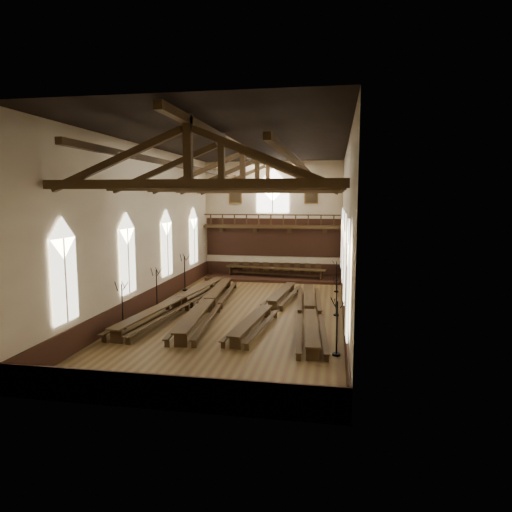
{
  "coord_description": "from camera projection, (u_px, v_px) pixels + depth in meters",
  "views": [
    {
      "loc": [
        5.39,
        -26.39,
        6.9
      ],
      "look_at": [
        0.53,
        1.5,
        3.26
      ],
      "focal_mm": 32.0,
      "sensor_mm": 36.0,
      "label": 1
    }
  ],
  "objects": [
    {
      "name": "ground",
      "position": [
        243.0,
        312.0,
        27.58
      ],
      "size": [
        26.0,
        26.0,
        0.0
      ],
      "primitive_type": "plane",
      "color": "brown",
      "rests_on": "ground"
    },
    {
      "name": "room_walls",
      "position": [
        243.0,
        205.0,
        26.76
      ],
      "size": [
        26.0,
        26.0,
        26.0
      ],
      "color": "beige",
      "rests_on": "ground"
    },
    {
      "name": "wainscot_band",
      "position": [
        243.0,
        303.0,
        27.5
      ],
      "size": [
        12.0,
        26.0,
        1.2
      ],
      "color": "#34190F",
      "rests_on": "ground"
    },
    {
      "name": "side_windows",
      "position": [
        243.0,
        251.0,
        27.1
      ],
      "size": [
        11.85,
        19.8,
        4.5
      ],
      "color": "white",
      "rests_on": "room_walls"
    },
    {
      "name": "end_window",
      "position": [
        273.0,
        194.0,
        39.26
      ],
      "size": [
        2.8,
        0.12,
        3.8
      ],
      "color": "white",
      "rests_on": "room_walls"
    },
    {
      "name": "minstrels_gallery",
      "position": [
        272.0,
        232.0,
        39.45
      ],
      "size": [
        11.8,
        1.24,
        3.7
      ],
      "color": "#3D2913",
      "rests_on": "room_walls"
    },
    {
      "name": "portraits",
      "position": [
        273.0,
        195.0,
        39.28
      ],
      "size": [
        7.75,
        0.09,
        1.45
      ],
      "color": "brown",
      "rests_on": "room_walls"
    },
    {
      "name": "roof_trusses",
      "position": [
        243.0,
        175.0,
        26.53
      ],
      "size": [
        11.7,
        25.7,
        2.8
      ],
      "color": "#3D2913",
      "rests_on": "room_walls"
    },
    {
      "name": "refectory_row_a",
      "position": [
        180.0,
        300.0,
        28.33
      ],
      "size": [
        2.32,
        14.84,
        0.78
      ],
      "color": "#3D2913",
      "rests_on": "ground"
    },
    {
      "name": "refectory_row_b",
      "position": [
        209.0,
        302.0,
        27.94
      ],
      "size": [
        2.15,
        14.67,
        0.77
      ],
      "color": "#3D2913",
      "rests_on": "ground"
    },
    {
      "name": "refectory_row_c",
      "position": [
        270.0,
        306.0,
        27.11
      ],
      "size": [
        1.99,
        13.9,
        0.69
      ],
      "color": "#3D2913",
      "rests_on": "ground"
    },
    {
      "name": "refectory_row_d",
      "position": [
        310.0,
        311.0,
        25.91
      ],
      "size": [
        1.91,
        14.1,
        0.71
      ],
      "color": "#3D2913",
      "rests_on": "ground"
    },
    {
      "name": "dais",
      "position": [
        275.0,
        278.0,
        38.63
      ],
      "size": [
        11.4,
        3.19,
        0.21
      ],
      "primitive_type": "cube",
      "color": "#34190F",
      "rests_on": "ground"
    },
    {
      "name": "high_table",
      "position": [
        275.0,
        269.0,
        38.53
      ],
      "size": [
        8.63,
        2.11,
        0.8
      ],
      "color": "#3D2913",
      "rests_on": "dais"
    },
    {
      "name": "high_chairs",
      "position": [
        276.0,
        268.0,
        39.36
      ],
      "size": [
        7.68,
        0.49,
        1.1
      ],
      "color": "#3D2913",
      "rests_on": "dais"
    },
    {
      "name": "candelabrum_left_near",
      "position": [
        123.0,
        315.0,
        23.98
      ],
      "size": [
        0.78,
        0.73,
        2.56
      ],
      "color": "black",
      "rests_on": "ground"
    },
    {
      "name": "candelabrum_left_mid",
      "position": [
        157.0,
        296.0,
        28.55
      ],
      "size": [
        0.77,
        0.75,
        2.57
      ],
      "color": "black",
      "rests_on": "ground"
    },
    {
      "name": "candelabrum_left_far",
      "position": [
        185.0,
        280.0,
        33.83
      ],
      "size": [
        0.8,
        0.84,
        2.78
      ],
      "color": "black",
      "rests_on": "ground"
    },
    {
      "name": "candelabrum_right_near",
      "position": [
        337.0,
        338.0,
        19.94
      ],
      "size": [
        0.75,
        0.78,
        2.58
      ],
      "color": "black",
      "rests_on": "ground"
    },
    {
      "name": "candelabrum_right_mid",
      "position": [
        336.0,
        304.0,
        26.7
      ],
      "size": [
        0.65,
        0.7,
        2.3
      ],
      "color": "black",
      "rests_on": "ground"
    },
    {
      "name": "candelabrum_right_far",
      "position": [
        336.0,
        283.0,
        33.4
      ],
      "size": [
        0.71,
        0.65,
        2.32
      ],
      "color": "black",
      "rests_on": "ground"
    }
  ]
}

